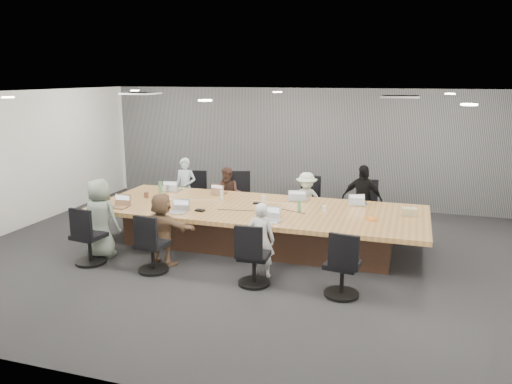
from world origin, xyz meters
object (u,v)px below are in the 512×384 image
(chair_4, at_px, (89,241))
(laptop_2, at_px, (300,199))
(person_0, at_px, (186,188))
(laptop_3, at_px, (359,204))
(laptop_5, at_px, (177,213))
(bottle_green_left, at_px, (160,188))
(bottle_clear, at_px, (222,195))
(person_4, at_px, (100,218))
(person_1, at_px, (229,195))
(mug_brown, at_px, (146,195))
(person_2, at_px, (306,201))
(stapler, at_px, (274,215))
(canvas_bag, at_px, (409,212))
(chair_6, at_px, (254,261))
(chair_2, at_px, (309,205))
(laptop_4, at_px, (118,207))
(chair_3, at_px, (363,210))
(laptop_0, at_px, (174,190))
(person_3, at_px, (362,200))
(snack_packet, at_px, (372,219))
(conference_table, at_px, (258,225))
(chair_7, at_px, (342,270))
(person_6, at_px, (261,240))
(chair_0, at_px, (193,198))
(laptop_6, at_px, (271,221))
(chair_1, at_px, (234,199))
(chair_5, at_px, (152,249))
(person_5, at_px, (162,229))
(laptop_1, at_px, (219,193))
(bottle_green_right, at_px, (299,206))

(chair_4, bearing_deg, laptop_2, 47.22)
(person_0, bearing_deg, laptop_3, -9.75)
(laptop_5, distance_m, bottle_green_left, 1.58)
(bottle_clear, bearing_deg, person_4, -134.83)
(person_1, xyz_separation_m, mug_brown, (-1.24, -1.30, 0.20))
(person_0, relative_size, mug_brown, 12.01)
(person_2, bearing_deg, mug_brown, -170.70)
(person_0, bearing_deg, stapler, -37.36)
(canvas_bag, bearing_deg, chair_6, -137.88)
(chair_6, height_order, person_1, person_1)
(chair_2, bearing_deg, bottle_green_left, 31.93)
(person_0, distance_m, laptop_4, 2.18)
(chair_3, distance_m, stapler, 2.56)
(laptop_0, xyz_separation_m, laptop_5, (0.86, -1.60, 0.00))
(person_3, bearing_deg, canvas_bag, -39.85)
(bottle_clear, relative_size, snack_packet, 1.16)
(conference_table, height_order, chair_7, chair_7)
(chair_6, height_order, person_6, person_6)
(chair_0, relative_size, chair_3, 0.94)
(chair_7, relative_size, person_3, 0.57)
(laptop_2, distance_m, laptop_4, 3.43)
(conference_table, height_order, chair_0, conference_table)
(person_0, height_order, laptop_6, person_0)
(laptop_0, relative_size, laptop_3, 1.05)
(conference_table, bearing_deg, laptop_6, -59.13)
(laptop_5, xyz_separation_m, laptop_6, (1.71, 0.00, 0.00))
(chair_3, bearing_deg, laptop_3, 76.29)
(laptop_4, bearing_deg, canvas_bag, 8.71)
(chair_1, height_order, bottle_clear, bottle_clear)
(chair_0, bearing_deg, person_4, 70.25)
(chair_5, distance_m, person_0, 3.18)
(person_5, bearing_deg, chair_7, -176.47)
(chair_0, height_order, person_0, person_0)
(chair_0, distance_m, chair_5, 3.51)
(chair_5, bearing_deg, bottle_clear, 84.33)
(person_2, distance_m, person_4, 4.06)
(canvas_bag, bearing_deg, laptop_1, 171.82)
(chair_5, distance_m, stapler, 2.11)
(bottle_green_right, xyz_separation_m, mug_brown, (-3.12, 0.14, -0.06))
(person_2, relative_size, stapler, 8.21)
(conference_table, height_order, laptop_3, laptop_3)
(person_4, bearing_deg, person_1, -116.32)
(chair_1, relative_size, chair_5, 1.07)
(laptop_5, bearing_deg, person_6, -23.67)
(person_3, bearing_deg, stapler, -115.43)
(chair_4, relative_size, person_1, 0.68)
(canvas_bag, bearing_deg, stapler, -161.63)
(chair_2, bearing_deg, person_2, 97.85)
(chair_2, distance_m, chair_7, 3.60)
(person_0, bearing_deg, person_5, -73.90)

